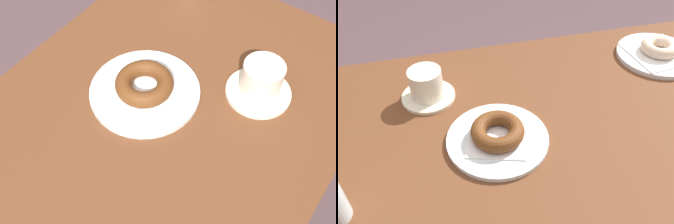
{
  "view_description": "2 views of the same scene",
  "coord_description": "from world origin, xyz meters",
  "views": [
    {
      "loc": [
        0.23,
        0.31,
        1.42
      ],
      "look_at": [
        -0.16,
        0.02,
        0.77
      ],
      "focal_mm": 44.94,
      "sensor_mm": 36.0,
      "label": 1
    },
    {
      "loc": [
        -0.31,
        -0.59,
        1.32
      ],
      "look_at": [
        -0.16,
        -0.02,
        0.79
      ],
      "focal_mm": 37.41,
      "sensor_mm": 36.0,
      "label": 2
    }
  ],
  "objects": [
    {
      "name": "table",
      "position": [
        0.0,
        0.0,
        0.65
      ],
      "size": [
        1.25,
        0.68,
        0.74
      ],
      "color": "brown",
      "rests_on": "ground_plane"
    },
    {
      "name": "plate_chocolate_ring",
      "position": [
        -0.19,
        -0.06,
        0.75
      ],
      "size": [
        0.23,
        0.23,
        0.01
      ],
      "primitive_type": "cylinder",
      "color": "white",
      "rests_on": "table"
    },
    {
      "name": "donut_chocolate_ring",
      "position": [
        -0.19,
        -0.06,
        0.77
      ],
      "size": [
        0.12,
        0.12,
        0.03
      ],
      "primitive_type": "torus",
      "color": "brown",
      "rests_on": "napkin_chocolate_ring"
    },
    {
      "name": "napkin_chocolate_ring",
      "position": [
        -0.19,
        -0.06,
        0.75
      ],
      "size": [
        0.16,
        0.16,
        0.0
      ],
      "primitive_type": "cube",
      "rotation": [
        0.0,
        0.0,
        -0.3
      ],
      "color": "white",
      "rests_on": "plate_chocolate_ring"
    },
    {
      "name": "coffee_cup",
      "position": [
        -0.33,
        0.13,
        0.78
      ],
      "size": [
        0.14,
        0.14,
        0.08
      ],
      "color": "#F0EBCC",
      "rests_on": "table"
    }
  ]
}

